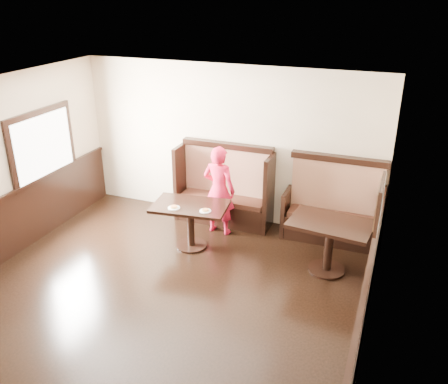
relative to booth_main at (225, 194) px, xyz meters
The scene contains 9 objects.
ground 3.34m from the booth_main, 90.00° to the right, with size 7.00×7.00×0.00m, color black.
room_shell 3.03m from the booth_main, 95.65° to the right, with size 7.00×7.00×7.00m.
booth_main is the anchor object (origin of this frame).
booth_neighbor 1.95m from the booth_main, ahead, with size 1.65×0.72×1.45m.
table_main 1.12m from the booth_main, 98.78° to the right, with size 1.28×0.89×0.76m.
table_neighbor 2.30m from the booth_main, 26.53° to the right, with size 1.26×0.90×0.82m.
child 0.53m from the booth_main, 81.06° to the right, with size 0.57×0.38×1.57m, color red.
pizza_plate_left 1.38m from the booth_main, 105.22° to the right, with size 0.19×0.19×0.04m.
pizza_plate_right 1.27m from the booth_main, 83.10° to the right, with size 0.18×0.18×0.03m.
Camera 1 is at (2.82, -4.02, 3.99)m, focal length 38.00 mm.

